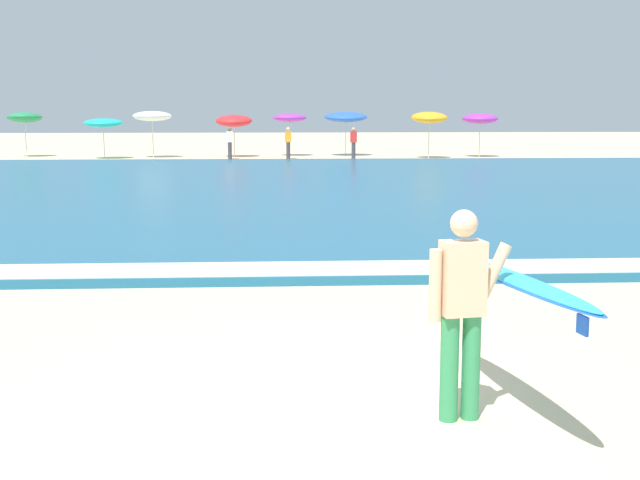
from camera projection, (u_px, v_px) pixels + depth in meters
ground_plane at (304, 401)px, 7.25m from camera, size 160.00×160.00×0.00m
sea at (282, 188)px, 25.69m from camera, size 120.00×28.00×0.14m
surf_foam at (291, 269)px, 12.47m from camera, size 120.00×1.12×0.01m
surfer_with_board at (489, 295)px, 6.72m from camera, size 1.13×2.54×1.73m
beach_umbrella_0 at (25, 118)px, 43.24m from camera, size 1.76×1.79×2.36m
beach_umbrella_1 at (103, 123)px, 41.65m from camera, size 1.95×1.97×2.05m
beach_umbrella_2 at (152, 116)px, 42.50m from camera, size 1.98×1.98×2.37m
beach_umbrella_3 at (234, 121)px, 43.10m from camera, size 1.89×1.94×2.25m
beach_umbrella_4 at (290, 118)px, 44.04m from camera, size 1.77×1.77×2.22m
beach_umbrella_5 at (346, 117)px, 44.27m from camera, size 2.29×2.32×2.39m
beach_umbrella_6 at (429, 118)px, 41.99m from camera, size 1.81×1.85×2.40m
beach_umbrella_7 at (480, 119)px, 43.06m from camera, size 1.85×1.87×2.27m
beachgoer_near_row_left at (354, 142)px, 41.10m from camera, size 0.32×0.20×1.58m
beachgoer_near_row_mid at (230, 142)px, 41.35m from camera, size 0.32×0.20×1.58m
beachgoer_near_row_right at (288, 142)px, 41.42m from camera, size 0.32×0.20×1.58m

